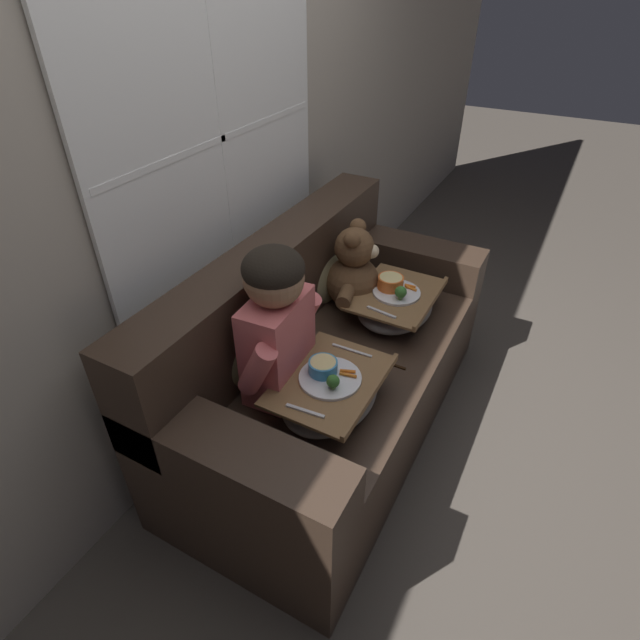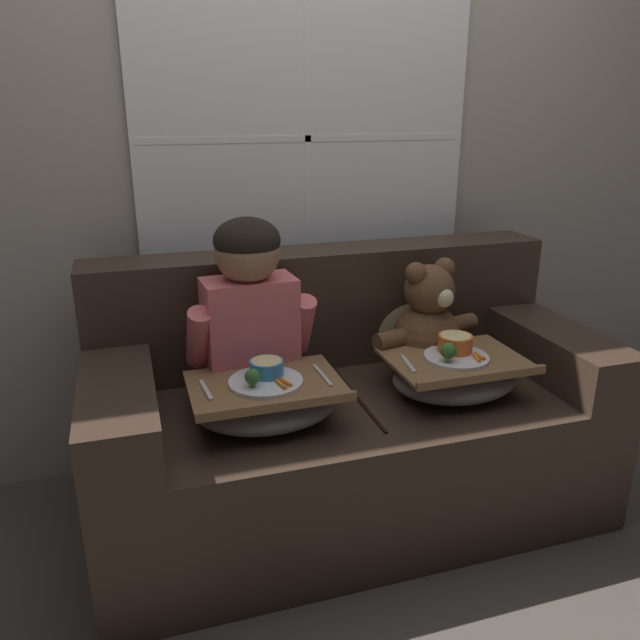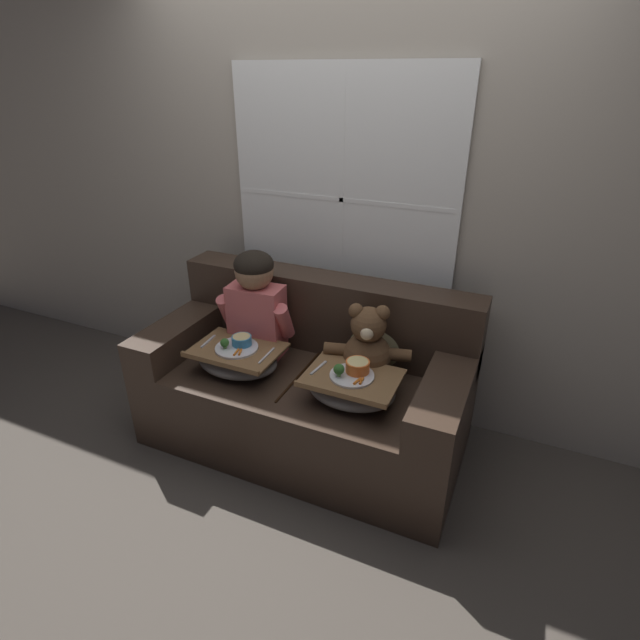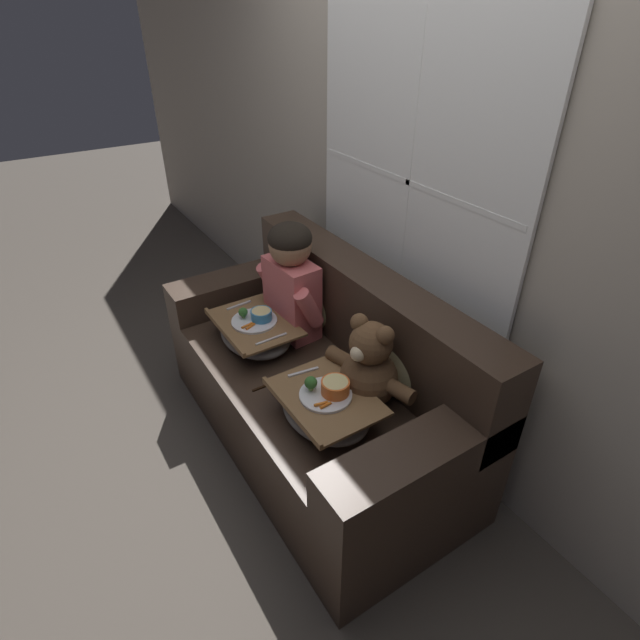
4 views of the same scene
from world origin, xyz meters
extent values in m
plane|color=#4C443D|center=(0.00, 0.00, 0.00)|extent=(14.00, 14.00, 0.00)
cube|color=#A89E8E|center=(0.00, 0.57, 1.30)|extent=(8.00, 0.05, 2.60)
cube|color=white|center=(0.00, 0.53, 1.31)|extent=(1.32, 0.02, 1.40)
cube|color=black|center=(0.00, 0.53, 1.31)|extent=(1.27, 0.01, 1.35)
cube|color=white|center=(0.00, 0.52, 1.31)|extent=(0.02, 0.02, 1.35)
cube|color=white|center=(0.00, 0.52, 1.31)|extent=(1.27, 0.02, 0.02)
cube|color=#38281E|center=(0.00, 0.00, 0.24)|extent=(1.77, 0.86, 0.48)
cube|color=#38281E|center=(0.00, 0.32, 0.70)|extent=(1.77, 0.22, 0.44)
cube|color=#38281E|center=(-0.78, 0.00, 0.57)|extent=(0.22, 0.86, 0.18)
cube|color=#38281E|center=(0.78, 0.00, 0.57)|extent=(0.22, 0.86, 0.18)
cube|color=black|center=(0.00, -0.02, 0.48)|extent=(0.01, 0.60, 0.01)
ellipsoid|color=#898456|center=(-0.33, 0.24, 0.65)|extent=(0.36, 0.17, 0.37)
ellipsoid|color=tan|center=(0.33, 0.24, 0.65)|extent=(0.36, 0.17, 0.37)
cube|color=#DB6666|center=(-0.33, 0.09, 0.69)|extent=(0.32, 0.19, 0.41)
sphere|color=#936B4C|center=(-0.33, 0.09, 0.98)|extent=(0.21, 0.21, 0.21)
ellipsoid|color=black|center=(-0.33, 0.09, 1.02)|extent=(0.22, 0.22, 0.15)
cylinder|color=#DB6666|center=(-0.51, 0.06, 0.72)|extent=(0.09, 0.17, 0.23)
cylinder|color=#DB6666|center=(-0.16, 0.09, 0.72)|extent=(0.09, 0.17, 0.23)
sphere|color=brown|center=(0.33, 0.09, 0.61)|extent=(0.26, 0.26, 0.26)
sphere|color=brown|center=(0.33, 0.09, 0.80)|extent=(0.19, 0.19, 0.19)
sphere|color=brown|center=(0.27, 0.08, 0.87)|extent=(0.08, 0.08, 0.08)
sphere|color=brown|center=(0.40, 0.11, 0.87)|extent=(0.08, 0.08, 0.08)
sphere|color=beige|center=(0.35, 0.01, 0.79)|extent=(0.07, 0.07, 0.07)
sphere|color=black|center=(0.36, -0.01, 0.79)|extent=(0.02, 0.02, 0.02)
cylinder|color=brown|center=(0.17, 0.05, 0.63)|extent=(0.14, 0.10, 0.07)
cylinder|color=brown|center=(0.49, 0.13, 0.63)|extent=(0.14, 0.10, 0.07)
cylinder|color=brown|center=(0.31, -0.05, 0.51)|extent=(0.09, 0.13, 0.07)
cylinder|color=brown|center=(0.42, -0.02, 0.51)|extent=(0.09, 0.13, 0.07)
ellipsoid|color=slate|center=(-0.33, -0.13, 0.54)|extent=(0.46, 0.34, 0.12)
cube|color=brown|center=(-0.33, -0.13, 0.61)|extent=(0.48, 0.35, 0.01)
cube|color=brown|center=(-0.33, -0.30, 0.62)|extent=(0.48, 0.02, 0.02)
cylinder|color=silver|center=(-0.33, -0.13, 0.62)|extent=(0.23, 0.23, 0.01)
cylinder|color=#3889C1|center=(-0.32, -0.10, 0.65)|extent=(0.11, 0.11, 0.05)
cylinder|color=#E5D189|center=(-0.32, -0.10, 0.67)|extent=(0.10, 0.10, 0.01)
sphere|color=#38702D|center=(-0.38, -0.17, 0.66)|extent=(0.05, 0.05, 0.05)
cylinder|color=#7A9E56|center=(-0.38, -0.17, 0.63)|extent=(0.02, 0.02, 0.02)
cylinder|color=orange|center=(-0.30, -0.19, 0.63)|extent=(0.02, 0.07, 0.01)
cylinder|color=orange|center=(-0.28, -0.18, 0.63)|extent=(0.03, 0.06, 0.01)
cube|color=silver|center=(-0.52, -0.13, 0.62)|extent=(0.02, 0.14, 0.01)
cube|color=silver|center=(-0.15, -0.13, 0.62)|extent=(0.01, 0.17, 0.01)
ellipsoid|color=slate|center=(0.33, -0.13, 0.54)|extent=(0.44, 0.34, 0.12)
cube|color=brown|center=(0.33, -0.13, 0.61)|extent=(0.46, 0.35, 0.01)
cube|color=brown|center=(0.33, -0.30, 0.62)|extent=(0.46, 0.02, 0.02)
cylinder|color=silver|center=(0.33, -0.13, 0.62)|extent=(0.22, 0.22, 0.01)
cylinder|color=orange|center=(0.35, -0.09, 0.65)|extent=(0.12, 0.12, 0.06)
cylinder|color=#E5D189|center=(0.35, -0.09, 0.68)|extent=(0.11, 0.11, 0.01)
sphere|color=#38702D|center=(0.28, -0.17, 0.66)|extent=(0.05, 0.05, 0.05)
cylinder|color=#7A9E56|center=(0.28, -0.17, 0.63)|extent=(0.02, 0.02, 0.02)
cylinder|color=orange|center=(0.38, -0.19, 0.63)|extent=(0.02, 0.06, 0.01)
cylinder|color=orange|center=(0.40, -0.18, 0.63)|extent=(0.01, 0.05, 0.01)
cube|color=silver|center=(0.15, -0.13, 0.62)|extent=(0.03, 0.14, 0.01)
camera|label=1|loc=(-1.55, -0.75, 1.87)|focal=28.00mm
camera|label=2|loc=(-0.70, -1.87, 1.44)|focal=35.00mm
camera|label=3|loc=(1.04, -2.08, 1.96)|focal=28.00mm
camera|label=4|loc=(1.64, -0.99, 2.00)|focal=28.00mm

